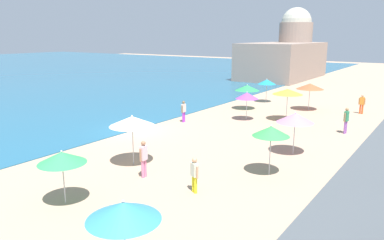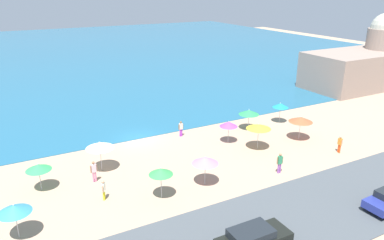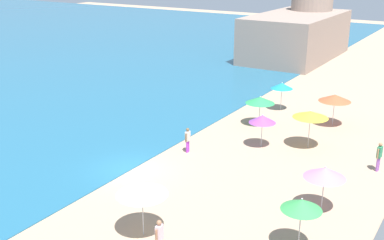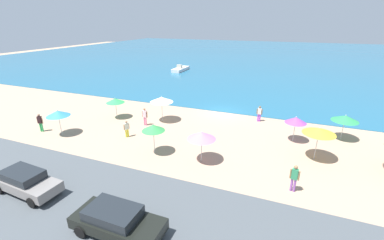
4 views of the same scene
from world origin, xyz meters
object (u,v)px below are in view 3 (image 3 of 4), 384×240
(bather_5, at_px, (188,139))
(beach_umbrella_7, at_px, (282,86))
(beach_umbrella_9, at_px, (260,100))
(harbor_fortress, at_px, (301,27))
(bather_2, at_px, (379,155))
(beach_umbrella_3, at_px, (335,98))
(beach_umbrella_4, at_px, (325,173))
(beach_umbrella_0, at_px, (142,189))
(bather_4, at_px, (159,237))
(beach_umbrella_2, at_px, (262,119))
(beach_umbrella_1, at_px, (311,114))
(beach_umbrella_5, at_px, (302,205))

(bather_5, bearing_deg, beach_umbrella_7, -7.87)
(beach_umbrella_9, bearing_deg, harbor_fortress, 14.13)
(bather_5, bearing_deg, bather_2, -72.20)
(beach_umbrella_3, relative_size, beach_umbrella_4, 1.02)
(bather_2, xyz_separation_m, bather_5, (-3.57, 11.12, -0.08))
(beach_umbrella_0, bearing_deg, bather_4, -121.86)
(beach_umbrella_9, distance_m, bather_5, 7.61)
(beach_umbrella_2, relative_size, bather_2, 1.27)
(beach_umbrella_1, height_order, harbor_fortress, harbor_fortress)
(beach_umbrella_4, height_order, bather_2, beach_umbrella_4)
(beach_umbrella_1, bearing_deg, beach_umbrella_9, 63.20)
(beach_umbrella_4, distance_m, bather_2, 6.63)
(bather_2, bearing_deg, beach_umbrella_3, 35.16)
(bather_5, bearing_deg, beach_umbrella_9, -13.11)
(beach_umbrella_3, bearing_deg, beach_umbrella_2, 157.89)
(beach_umbrella_7, xyz_separation_m, bather_2, (-8.22, -9.50, -1.04))
(beach_umbrella_2, bearing_deg, beach_umbrella_1, -59.73)
(bather_2, bearing_deg, bather_4, 157.13)
(beach_umbrella_7, xyz_separation_m, bather_4, (-22.16, -3.61, -1.05))
(harbor_fortress, bearing_deg, bather_4, -166.99)
(beach_umbrella_1, height_order, beach_umbrella_3, beach_umbrella_1)
(beach_umbrella_4, bearing_deg, bather_4, 148.90)
(harbor_fortress, bearing_deg, beach_umbrella_7, -163.44)
(beach_umbrella_2, bearing_deg, beach_umbrella_5, -147.89)
(bather_4, distance_m, harbor_fortress, 46.19)
(beach_umbrella_4, relative_size, bather_2, 1.36)
(bather_5, bearing_deg, beach_umbrella_0, -159.09)
(beach_umbrella_5, bearing_deg, bather_5, 56.31)
(beach_umbrella_9, relative_size, bather_4, 1.27)
(beach_umbrella_4, height_order, harbor_fortress, harbor_fortress)
(beach_umbrella_2, height_order, bather_5, beach_umbrella_2)
(beach_umbrella_1, distance_m, bather_5, 8.20)
(beach_umbrella_1, distance_m, beach_umbrella_2, 3.14)
(beach_umbrella_3, xyz_separation_m, beach_umbrella_5, (-16.89, -3.56, 0.03))
(bather_4, bearing_deg, beach_umbrella_4, -31.10)
(beach_umbrella_7, bearing_deg, bather_5, 172.13)
(beach_umbrella_5, relative_size, bather_4, 1.39)
(beach_umbrella_5, xyz_separation_m, bather_2, (10.23, -1.13, -1.16))
(beach_umbrella_4, xyz_separation_m, beach_umbrella_5, (-3.83, -0.20, 0.08))
(beach_umbrella_1, xyz_separation_m, beach_umbrella_3, (5.24, -0.07, -0.16))
(beach_umbrella_0, relative_size, bather_4, 1.48)
(beach_umbrella_3, bearing_deg, harbor_fortress, 25.44)
(beach_umbrella_5, distance_m, bather_4, 6.14)
(beach_umbrella_7, relative_size, bather_4, 1.32)
(beach_umbrella_1, distance_m, beach_umbrella_5, 12.21)
(beach_umbrella_0, bearing_deg, beach_umbrella_9, 6.35)
(beach_umbrella_9, xyz_separation_m, bather_5, (-7.34, 1.71, -1.03))
(beach_umbrella_4, height_order, beach_umbrella_9, beach_umbrella_4)
(beach_umbrella_9, xyz_separation_m, harbor_fortress, (27.21, 6.85, 1.63))
(beach_umbrella_1, relative_size, harbor_fortress, 0.16)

